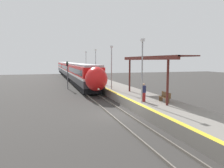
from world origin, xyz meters
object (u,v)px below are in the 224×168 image
at_px(lamppost_near, 142,66).
at_px(lamppost_mid, 111,65).
at_px(railway_signal, 67,72).
at_px(lamppost_farthest, 86,63).
at_px(person_waiting, 144,92).
at_px(lamppost_far, 96,64).
at_px(platform_bench, 165,97).
at_px(train, 71,70).

xyz_separation_m(lamppost_near, lamppost_mid, (0.00, 9.42, 0.00)).
xyz_separation_m(railway_signal, lamppost_farthest, (4.80, 9.96, 1.38)).
xyz_separation_m(person_waiting, lamppost_near, (-0.34, -0.35, 2.33)).
distance_m(lamppost_mid, lamppost_far, 9.42).
xyz_separation_m(platform_bench, lamppost_farthest, (-2.07, 28.69, 2.73)).
bearing_deg(platform_bench, railway_signal, 110.14).
bearing_deg(platform_bench, train, 96.46).
relative_size(platform_bench, railway_signal, 0.34).
bearing_deg(person_waiting, train, 93.98).
bearing_deg(person_waiting, railway_signal, 105.99).
relative_size(railway_signal, lamppost_farthest, 0.79).
relative_size(train, lamppost_near, 11.09).
bearing_deg(person_waiting, lamppost_farthest, 90.71).
bearing_deg(lamppost_near, lamppost_mid, 90.00).
relative_size(train, railway_signal, 14.00).
distance_m(railway_signal, lamppost_mid, 10.19).
bearing_deg(lamppost_near, train, 93.43).
bearing_deg(lamppost_farthest, person_waiting, -89.29).
distance_m(train, platform_bench, 38.53).
height_order(platform_bench, lamppost_far, lamppost_far).
bearing_deg(lamppost_farthest, platform_bench, -85.88).
bearing_deg(railway_signal, person_waiting, -74.01).
distance_m(train, lamppost_near, 37.96).
bearing_deg(platform_bench, lamppost_near, 168.35).
bearing_deg(lamppost_far, lamppost_mid, -90.00).
relative_size(lamppost_far, lamppost_farthest, 1.00).
distance_m(railway_signal, lamppost_farthest, 11.14).
distance_m(railway_signal, lamppost_near, 18.98).
height_order(lamppost_near, lamppost_farthest, same).
bearing_deg(lamppost_near, lamppost_farthest, 90.00).
xyz_separation_m(railway_signal, lamppost_mid, (4.80, -8.88, 1.38)).
distance_m(lamppost_near, lamppost_mid, 9.42).
distance_m(platform_bench, railway_signal, 20.00).
bearing_deg(lamppost_near, railway_signal, 104.70).
bearing_deg(platform_bench, person_waiting, 155.90).
xyz_separation_m(lamppost_near, lamppost_farthest, (0.00, 28.27, 0.00)).
xyz_separation_m(platform_bench, lamppost_mid, (-2.07, 9.85, 2.73)).
distance_m(train, railway_signal, 19.71).
bearing_deg(lamppost_farthest, lamppost_far, -90.00).
xyz_separation_m(platform_bench, railway_signal, (-6.87, 18.73, 1.34)).
bearing_deg(platform_bench, lamppost_farthest, 94.12).
height_order(lamppost_mid, lamppost_far, same).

